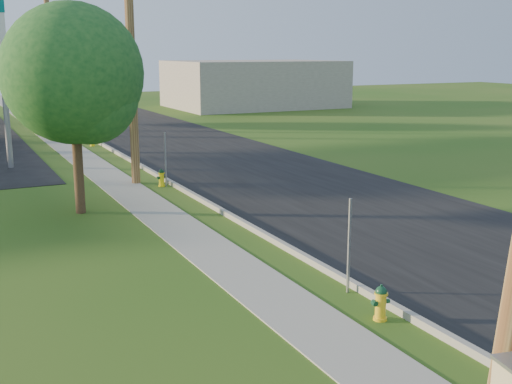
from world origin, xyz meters
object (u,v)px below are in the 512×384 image
(hydrant_mid, at_px, (162,178))
(utility_pole_mid, at_px, (131,49))
(utility_pole_far, at_px, (51,52))
(tree_verge, at_px, (77,79))
(price_pylon, at_px, (0,37))
(hydrant_near, at_px, (381,303))
(hydrant_far, at_px, (92,140))

(hydrant_mid, bearing_deg, utility_pole_mid, 126.34)
(utility_pole_far, distance_m, tree_verge, 21.85)
(price_pylon, xyz_separation_m, hydrant_mid, (4.59, -6.44, -5.11))
(hydrant_mid, bearing_deg, tree_verge, -140.92)
(utility_pole_mid, bearing_deg, hydrant_mid, -53.66)
(utility_pole_mid, bearing_deg, tree_verge, -126.04)
(tree_verge, xyz_separation_m, hydrant_near, (3.27, -10.56, -3.73))
(utility_pole_mid, bearing_deg, hydrant_far, 86.68)
(hydrant_near, bearing_deg, hydrant_mid, 89.60)
(hydrant_near, height_order, hydrant_mid, hydrant_near)
(utility_pole_mid, distance_m, tree_verge, 4.63)
(utility_pole_mid, distance_m, hydrant_near, 14.98)
(price_pylon, relative_size, hydrant_mid, 10.32)
(price_pylon, bearing_deg, tree_verge, -82.40)
(utility_pole_far, height_order, price_pylon, utility_pole_far)
(utility_pole_mid, bearing_deg, hydrant_near, -87.59)
(price_pylon, distance_m, hydrant_near, 20.87)
(hydrant_near, bearing_deg, tree_verge, 107.23)
(utility_pole_far, xyz_separation_m, hydrant_near, (0.60, -32.24, -4.46))
(price_pylon, xyz_separation_m, hydrant_near, (4.50, -19.74, -5.09))
(price_pylon, distance_m, hydrant_far, 8.37)
(utility_pole_far, bearing_deg, hydrant_far, -85.49)
(price_pylon, bearing_deg, hydrant_mid, -54.51)
(hydrant_far, bearing_deg, utility_pole_mid, -93.32)
(hydrant_far, bearing_deg, price_pylon, -132.71)
(hydrant_near, bearing_deg, utility_pole_mid, 92.41)
(utility_pole_far, xyz_separation_m, hydrant_mid, (0.69, -18.94, -4.48))
(utility_pole_mid, xyz_separation_m, hydrant_mid, (0.69, -0.94, -4.63))
(price_pylon, distance_m, tree_verge, 9.36)
(price_pylon, relative_size, tree_verge, 1.08)
(utility_pole_far, bearing_deg, hydrant_near, -88.93)
(tree_verge, relative_size, hydrant_near, 9.09)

